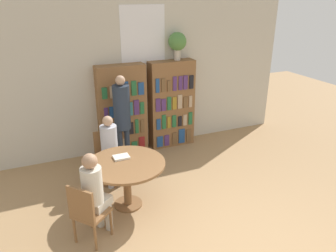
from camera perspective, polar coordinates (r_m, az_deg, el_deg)
The scene contains 12 objects.
ground_plane at distance 4.63m, azimuth 11.63°, elevation -20.40°, with size 16.00×16.00×0.00m, color #9E7A51.
wall_back at distance 6.75m, azimuth -4.27°, elevation 8.47°, with size 6.40×0.07×3.00m.
bookshelf_left at distance 6.59m, azimuth -7.98°, elevation 2.61°, with size 0.95×0.34×1.84m.
bookshelf_right at distance 6.93m, azimuth 0.60°, elevation 3.81°, with size 0.95×0.34×1.84m.
flower_vase at distance 6.69m, azimuth 1.64°, elevation 14.35°, with size 0.36×0.36×0.55m.
reading_table at distance 5.01m, azimuth -7.26°, elevation -7.62°, with size 1.18×1.18×0.75m.
chair_near_camera at distance 4.47m, azimuth -13.87°, elevation -14.24°, with size 0.56×0.56×0.89m.
chair_left_side at distance 5.85m, azimuth -10.46°, elevation -4.65°, with size 0.43×0.43×0.89m.
seated_reader_left at distance 5.61m, azimuth -10.05°, elevation -3.48°, with size 0.31×0.39×1.23m.
seated_reader_right at distance 4.45m, azimuth -12.68°, elevation -10.74°, with size 0.42×0.42×1.26m.
librarian_standing at distance 6.05m, azimuth -8.02°, elevation 2.46°, with size 0.31×0.58×1.76m.
open_book_on_table at distance 5.09m, azimuth -8.14°, elevation -5.36°, with size 0.24×0.18×0.03m.
Camera 1 is at (-2.11, -2.72, 3.10)m, focal length 35.00 mm.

